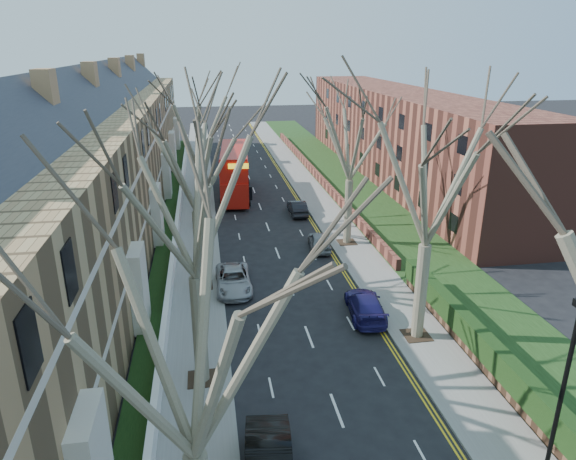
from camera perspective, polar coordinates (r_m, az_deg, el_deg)
name	(u,v)px	position (r m, az deg, el deg)	size (l,w,h in m)	color
pavement_left	(198,192)	(55.62, -10.00, 4.17)	(3.00, 102.00, 0.12)	slate
pavement_right	(308,187)	(56.69, 2.24, 4.76)	(3.00, 102.00, 0.12)	slate
terrace_left	(104,160)	(47.34, -19.77, 7.37)	(9.70, 78.00, 13.60)	#95744C
flats_right	(397,134)	(62.62, 12.07, 10.41)	(13.97, 54.00, 10.00)	brown
wall_hedge_right	(517,385)	(25.04, 24.14, -15.42)	(0.70, 24.00, 1.80)	brown
front_wall_left	(179,210)	(47.85, -12.03, 2.14)	(0.30, 78.00, 1.00)	white
grass_verge_right	(348,185)	(57.71, 6.64, 5.01)	(6.00, 102.00, 0.06)	black
lamp_post	(558,411)	(18.17, 27.82, -17.35)	(0.18, 0.50, 8.11)	black
tree_left_near	(184,321)	(12.18, -11.45, -9.84)	(9.80, 9.80, 13.73)	#69604B
tree_left_mid	(190,184)	(21.29, -10.87, 5.06)	(10.50, 10.50, 14.71)	#69604B
tree_left_far	(193,146)	(31.12, -10.53, 9.15)	(10.15, 10.15, 14.22)	#69604B
tree_left_dist	(194,115)	(42.94, -10.38, 12.49)	(10.50, 10.50, 14.71)	#69604B
tree_right_mid	(433,163)	(25.58, 15.84, 7.14)	(10.50, 10.50, 14.71)	#69604B
tree_right_far	(352,126)	(38.55, 7.09, 11.37)	(10.15, 10.15, 14.22)	#69604B
double_decker_bus	(235,173)	(53.35, -5.92, 6.30)	(3.59, 11.89, 4.88)	#AC140C
car_left_far	(234,280)	(33.23, -6.07, -5.52)	(2.22, 4.82, 1.34)	#9B9CA0
car_right_near	(365,305)	(30.32, 8.60, -8.26)	(1.91, 4.69, 1.36)	navy
car_right_mid	(319,241)	(39.49, 3.51, -1.22)	(1.57, 3.90, 1.33)	gray
car_right_far	(297,208)	(47.52, 1.05, 2.51)	(1.40, 4.02, 1.32)	black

